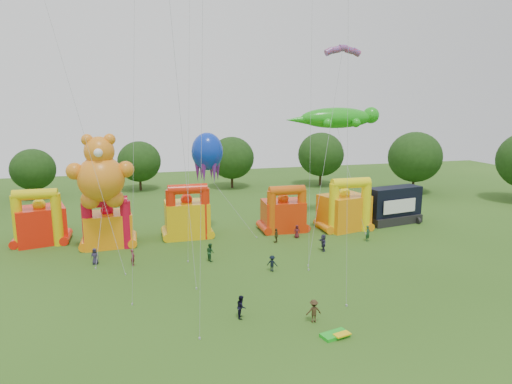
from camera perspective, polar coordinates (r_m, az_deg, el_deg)
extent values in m
plane|color=#2A5016|center=(31.65, 4.33, -19.46)|extent=(160.00, 160.00, 0.00)
cylinder|color=#352314|center=(85.95, 19.06, 1.15)|extent=(0.44, 0.44, 3.72)
ellipsoid|color=#193610|center=(85.31, 19.26, 4.16)|extent=(9.30, 9.30, 8.89)
cylinder|color=#352314|center=(89.13, 8.04, 1.94)|extent=(0.44, 0.44, 3.51)
ellipsoid|color=#193610|center=(88.53, 8.12, 4.68)|extent=(8.77, 8.78, 8.39)
cylinder|color=#352314|center=(85.89, -3.01, 1.61)|extent=(0.44, 0.44, 3.30)
ellipsoid|color=#193610|center=(85.30, -3.04, 4.29)|extent=(8.25, 8.25, 7.88)
cylinder|color=#352314|center=(86.08, -14.26, 1.23)|extent=(0.44, 0.44, 3.09)
ellipsoid|color=#193610|center=(85.52, -14.38, 3.72)|extent=(7.73, 7.72, 7.38)
cylinder|color=#352314|center=(84.80, -25.89, 0.20)|extent=(0.44, 0.44, 2.88)
ellipsoid|color=#193610|center=(84.25, -26.10, 2.55)|extent=(7.20, 7.20, 6.88)
cube|color=red|center=(58.22, -25.28, -3.75)|extent=(6.06, 5.31, 4.21)
cylinder|color=yellow|center=(57.00, -27.62, -3.33)|extent=(1.14, 1.14, 6.02)
cylinder|color=yellow|center=(56.22, -23.60, -3.17)|extent=(1.14, 1.14, 6.02)
cylinder|color=yellow|center=(55.95, -25.89, -0.27)|extent=(4.62, 1.20, 1.20)
sphere|color=yellow|center=(57.68, -25.49, -1.44)|extent=(1.40, 1.40, 1.40)
cube|color=orange|center=(54.49, -17.98, -4.43)|extent=(5.47, 4.51, 3.77)
cylinder|color=red|center=(53.00, -20.29, -4.12)|extent=(1.14, 1.14, 5.38)
cylinder|color=red|center=(52.74, -15.92, -3.91)|extent=(1.14, 1.14, 5.38)
cylinder|color=red|center=(52.21, -18.29, -1.17)|extent=(4.60, 1.19, 1.19)
sphere|color=red|center=(53.96, -18.12, -2.20)|extent=(1.40, 1.40, 1.40)
cube|color=#EBB20C|center=(55.71, -8.61, -3.37)|extent=(5.13, 4.11, 4.28)
cylinder|color=red|center=(53.89, -10.56, -2.94)|extent=(1.12, 1.12, 6.12)
cylinder|color=red|center=(54.30, -6.38, -2.70)|extent=(1.12, 1.12, 6.12)
cylinder|color=red|center=(53.40, -8.56, 0.36)|extent=(4.54, 1.18, 1.18)
sphere|color=red|center=(55.14, -8.69, -0.92)|extent=(1.40, 1.40, 1.40)
cube|color=red|center=(57.88, 3.39, -2.94)|extent=(5.28, 4.34, 3.80)
cylinder|color=#DB530B|center=(55.76, 1.95, -2.62)|extent=(1.11, 1.11, 5.43)
cylinder|color=#DB530B|center=(56.99, 5.73, -2.37)|extent=(1.11, 1.11, 5.43)
cylinder|color=#DB530B|center=(55.76, 3.90, 0.22)|extent=(4.48, 1.16, 1.16)
sphere|color=#DB530B|center=(57.38, 3.41, -0.81)|extent=(1.40, 1.40, 1.40)
cube|color=orange|center=(59.50, 10.92, -2.46)|extent=(6.49, 5.68, 4.36)
cylinder|color=yellow|center=(56.95, 9.69, -2.07)|extent=(1.22, 1.22, 6.23)
cylinder|color=yellow|center=(58.86, 13.54, -1.79)|extent=(1.22, 1.22, 6.23)
cylinder|color=yellow|center=(57.25, 11.77, 1.11)|extent=(4.95, 1.28, 1.28)
sphere|color=yellow|center=(58.96, 11.01, -0.12)|extent=(1.40, 1.40, 1.40)
cube|color=black|center=(64.03, 16.80, -3.26)|extent=(7.97, 4.11, 1.10)
cube|color=black|center=(63.64, 16.83, -1.09)|extent=(7.90, 3.74, 3.79)
cube|color=white|center=(62.50, 17.52, -1.71)|extent=(5.17, 0.98, 1.78)
cylinder|color=black|center=(61.60, 14.93, -3.88)|extent=(0.30, 0.90, 0.90)
cylinder|color=black|center=(64.78, 19.61, -3.41)|extent=(0.30, 0.90, 0.90)
sphere|color=orange|center=(51.20, -18.80, 1.60)|extent=(4.92, 4.92, 4.92)
sphere|color=orange|center=(50.82, -19.01, 4.83)|extent=(3.13, 3.13, 3.13)
sphere|color=orange|center=(50.80, -20.36, 6.14)|extent=(1.23, 1.23, 1.23)
sphere|color=orange|center=(50.64, -17.83, 6.28)|extent=(1.23, 1.23, 1.23)
sphere|color=orange|center=(51.31, -21.73, 2.43)|extent=(1.79, 1.79, 1.79)
sphere|color=orange|center=(50.95, -15.98, 2.74)|extent=(1.79, 1.79, 1.79)
sphere|color=orange|center=(51.71, -20.00, -0.91)|extent=(2.01, 2.01, 2.01)
sphere|color=orange|center=(51.53, -17.28, -0.77)|extent=(2.01, 2.01, 2.01)
sphere|color=white|center=(49.32, -19.12, 4.64)|extent=(0.89, 0.89, 0.89)
ellipsoid|color=#1EA217|center=(64.37, 10.07, 9.11)|extent=(10.59, 3.31, 2.81)
sphere|color=#1EA217|center=(66.69, 14.17, 9.29)|extent=(2.28, 2.28, 2.28)
cone|color=#1EA217|center=(62.31, 5.52, 8.97)|extent=(4.14, 1.65, 1.65)
sphere|color=#1EA217|center=(66.77, 11.08, 8.62)|extent=(1.24, 1.24, 1.24)
sphere|color=#1EA217|center=(63.81, 12.39, 8.45)|extent=(1.24, 1.24, 1.24)
sphere|color=#1EA217|center=(65.07, 7.77, 8.66)|extent=(1.24, 1.24, 1.24)
sphere|color=#1EA217|center=(62.04, 8.95, 8.50)|extent=(1.24, 1.24, 1.24)
ellipsoid|color=#0B2DB2|center=(56.19, -6.12, 5.05)|extent=(3.85, 3.85, 4.62)
cone|color=#591E8C|center=(56.67, -4.82, 2.97)|extent=(0.87, 0.87, 3.08)
cone|color=#591E8C|center=(57.62, -5.62, 3.09)|extent=(0.87, 0.87, 3.08)
cone|color=#591E8C|center=(57.44, -6.86, 3.04)|extent=(0.87, 0.87, 3.08)
cone|color=#591E8C|center=(56.29, -7.33, 2.86)|extent=(0.87, 0.87, 3.08)
cone|color=#591E8C|center=(55.31, -6.54, 2.73)|extent=(0.87, 0.87, 3.08)
cone|color=#591E8C|center=(55.50, -5.26, 2.78)|extent=(0.87, 0.87, 3.08)
cube|color=green|center=(33.85, 9.84, -17.18)|extent=(2.18, 1.45, 0.24)
cube|color=yellow|center=(33.70, 10.71, -17.08)|extent=(1.31, 0.87, 0.10)
imported|color=#29243C|center=(48.95, -19.50, -7.59)|extent=(0.94, 0.74, 1.68)
imported|color=maroon|center=(47.50, -15.13, -7.89)|extent=(0.50, 0.67, 1.69)
imported|color=#1B4521|center=(47.34, -5.74, -7.49)|extent=(0.97, 1.09, 1.88)
imported|color=black|center=(44.44, 2.03, -8.91)|extent=(1.19, 1.06, 1.60)
imported|color=#463F1C|center=(53.04, 2.54, -5.45)|extent=(0.93, 1.05, 1.71)
imported|color=#2E2B47|center=(50.66, 8.40, -6.28)|extent=(0.69, 1.78, 1.88)
imported|color=#50171D|center=(55.00, 5.14, -4.94)|extent=(0.85, 0.64, 1.58)
imported|color=#193E23|center=(55.12, 13.81, -5.05)|extent=(0.80, 0.71, 1.85)
imported|color=black|center=(35.58, -1.84, -14.13)|extent=(0.86, 1.00, 1.77)
imported|color=#3A2A17|center=(35.18, 7.23, -14.54)|extent=(1.17, 0.71, 1.77)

